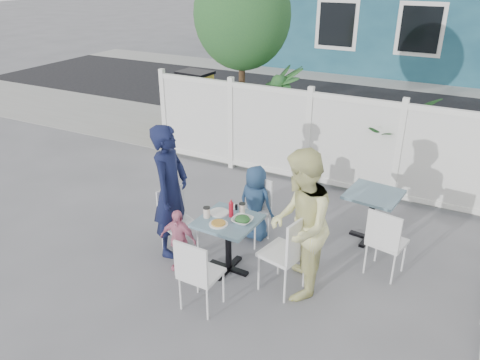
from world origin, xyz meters
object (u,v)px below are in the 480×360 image
at_px(man, 171,191).
at_px(boy, 256,203).
at_px(chair_right, 289,249).
at_px(chair_back, 255,205).
at_px(spare_table, 373,204).
at_px(utility_cabinet, 196,102).
at_px(chair_left, 176,216).
at_px(toddler, 178,240).
at_px(main_table, 228,231).
at_px(woman, 300,225).
at_px(chair_near, 197,271).

bearing_deg(man, boy, -56.54).
relative_size(chair_right, chair_back, 1.14).
distance_m(spare_table, chair_back, 1.57).
distance_m(spare_table, chair_right, 1.66).
distance_m(utility_cabinet, chair_left, 4.97).
bearing_deg(toddler, boy, 58.15).
bearing_deg(main_table, man, 176.08).
height_order(main_table, spare_table, main_table).
bearing_deg(utility_cabinet, chair_back, -42.96).
bearing_deg(man, chair_left, -78.11).
height_order(utility_cabinet, woman, woman).
distance_m(chair_left, man, 0.36).
distance_m(utility_cabinet, woman, 6.04).
height_order(spare_table, woman, woman).
distance_m(boy, toddler, 1.22).
height_order(chair_near, boy, boy).
height_order(main_table, toddler, toddler).
height_order(woman, toddler, woman).
xyz_separation_m(chair_back, woman, (0.92, -0.80, 0.36)).
distance_m(chair_left, chair_back, 1.07).
distance_m(main_table, chair_back, 0.81).
bearing_deg(spare_table, woman, -107.96).
height_order(spare_table, toddler, toddler).
relative_size(boy, toddler, 1.29).
xyz_separation_m(main_table, toddler, (-0.56, -0.25, -0.14)).
height_order(chair_left, toddler, chair_left).
bearing_deg(chair_back, boy, -71.27).
relative_size(chair_left, toddler, 1.06).
xyz_separation_m(utility_cabinet, chair_near, (3.31, -5.21, -0.10)).
bearing_deg(utility_cabinet, man, -55.88).
bearing_deg(woman, chair_near, -62.22).
distance_m(spare_table, chair_near, 2.65).
bearing_deg(chair_near, main_table, 96.39).
distance_m(chair_near, toddler, 0.83).
distance_m(woman, boy, 1.29).
bearing_deg(toddler, chair_right, 1.63).
xyz_separation_m(main_table, chair_back, (-0.04, 0.81, -0.04)).
bearing_deg(spare_table, main_table, -132.29).
relative_size(man, woman, 1.00).
bearing_deg(main_table, boy, 93.00).
distance_m(main_table, chair_left, 0.82).
bearing_deg(chair_left, toddler, 62.22).
bearing_deg(spare_table, toddler, -137.56).
height_order(chair_right, toddler, chair_right).
bearing_deg(man, toddler, -146.93).
distance_m(spare_table, chair_left, 2.60).
relative_size(chair_back, man, 0.50).
xyz_separation_m(chair_left, chair_right, (1.61, -0.13, 0.07)).
xyz_separation_m(utility_cabinet, toddler, (2.69, -4.66, -0.21)).
relative_size(utility_cabinet, toddler, 1.52).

